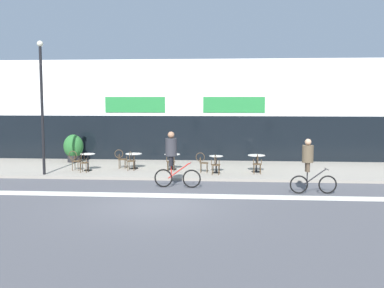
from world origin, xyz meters
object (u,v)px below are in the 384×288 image
cafe_chair_3_near (216,163)px  bistro_table_0 (88,159)px  cafe_chair_0_near (84,161)px  bistro_table_3 (216,161)px  cafe_chair_4_near (257,162)px  cafe_chair_2_near (171,160)px  cafe_chair_3_side (202,161)px  cafe_chair_1_side (121,158)px  bistro_table_4 (256,160)px  planter_pot (73,148)px  bistro_table_2 (172,158)px  lamp_post (42,99)px  cafe_chair_0_side (75,159)px  cafe_chair_1_near (131,159)px  bistro_table_1 (134,158)px  cyclist_0 (309,163)px  cyclist_1 (173,156)px

cafe_chair_3_near → bistro_table_0: bearing=89.6°
cafe_chair_0_near → bistro_table_3: bearing=-82.9°
cafe_chair_0_near → cafe_chair_4_near: (7.80, 0.19, 0.00)m
cafe_chair_2_near → cafe_chair_3_near: same height
cafe_chair_3_side → cafe_chair_1_side: bearing=168.5°
cafe_chair_1_side → cafe_chair_4_near: 6.51m
bistro_table_4 → cafe_chair_1_side: bearing=175.2°
cafe_chair_3_near → cafe_chair_4_near: size_ratio=1.00×
bistro_table_0 → planter_pot: (-1.61, 2.67, 0.21)m
bistro_table_0 → cafe_chair_3_side: 5.35m
bistro_table_2 → cafe_chair_2_near: cafe_chair_2_near is taller
lamp_post → cafe_chair_0_side: bearing=52.9°
cafe_chair_2_near → cafe_chair_1_side: bearing=72.7°
cafe_chair_3_side → cafe_chair_1_near: bearing=176.6°
cafe_chair_1_side → planter_pot: (-3.00, 1.94, 0.25)m
bistro_table_4 → cafe_chair_3_side: cafe_chair_3_side is taller
bistro_table_2 → bistro_table_4: size_ratio=0.94×
cafe_chair_2_near → planter_pot: (-5.49, 2.64, 0.25)m
cafe_chair_0_side → cafe_chair_3_side: (5.97, -0.17, 0.00)m
bistro_table_3 → cafe_chair_1_near: (-3.96, 0.27, -0.02)m
bistro_table_1 → bistro_table_2: bearing=-2.5°
cafe_chair_3_side → bistro_table_4: bearing=9.6°
cafe_chair_4_near → cyclist_0: (1.64, -3.42, 0.50)m
bistro_table_4 → cyclist_1: 4.79m
bistro_table_2 → cafe_chair_0_side: cafe_chair_0_side is taller
cafe_chair_1_near → cafe_chair_3_near: size_ratio=1.00×
bistro_table_3 → cafe_chair_3_near: (-0.01, -0.63, -0.02)m
bistro_table_3 → cafe_chair_1_side: 4.67m
bistro_table_0 → cafe_chair_0_near: size_ratio=0.86×
bistro_table_0 → bistro_table_4: (7.79, 0.19, 0.00)m
cafe_chair_2_near → cyclist_0: bearing=-126.4°
bistro_table_1 → cafe_chair_0_side: 2.73m
lamp_post → cyclist_0: lamp_post is taller
cafe_chair_0_near → cafe_chair_1_near: size_ratio=1.00×
bistro_table_2 → cyclist_1: cyclist_1 is taller
bistro_table_1 → cafe_chair_4_near: cafe_chair_4_near is taller
bistro_table_2 → bistro_table_3: bistro_table_3 is taller
bistro_table_4 → cafe_chair_0_side: (-8.42, -0.19, -0.04)m
bistro_table_1 → bistro_table_0: bearing=-159.9°
bistro_table_2 → cafe_chair_4_near: bearing=-15.5°
cafe_chair_2_near → cafe_chair_3_near: (2.08, -0.82, 0.00)m
bistro_table_3 → cyclist_0: (3.46, -3.69, 0.49)m
cafe_chair_3_side → planter_pot: 7.51m
cafe_chair_1_side → cafe_chair_3_near: (4.58, -1.52, 0.00)m
cafe_chair_1_near → bistro_table_2: bearing=-72.5°
bistro_table_3 → cafe_chair_3_near: 0.63m
cafe_chair_1_side → cyclist_1: (2.98, -3.83, 0.62)m
bistro_table_2 → cafe_chair_1_side: cafe_chair_1_side is taller
bistro_table_4 → bistro_table_2: bearing=173.3°
bistro_table_2 → cafe_chair_0_side: (-4.50, -0.65, 0.00)m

